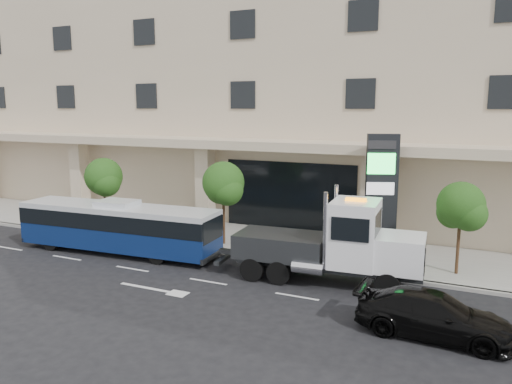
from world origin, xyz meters
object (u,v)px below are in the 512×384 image
tow_truck (335,245)px  signage_pylon (381,195)px  city_bus (118,226)px  black_sedan (434,315)px

tow_truck → signage_pylon: 4.65m
city_bus → black_sedan: (15.43, -3.15, -0.66)m
city_bus → signage_pylon: bearing=16.7°
black_sedan → signage_pylon: bearing=25.7°
tow_truck → black_sedan: 5.53m
black_sedan → city_bus: bearing=81.2°
city_bus → signage_pylon: (12.16, 4.55, 1.78)m
city_bus → tow_truck: tow_truck is taller
city_bus → tow_truck: bearing=-2.5°
signage_pylon → tow_truck: bearing=-122.7°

